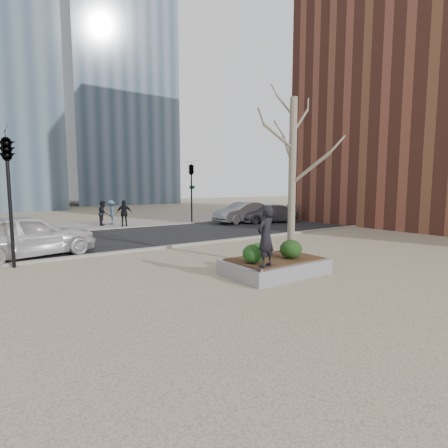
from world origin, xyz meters
TOP-DOWN VIEW (x-y plane):
  - ground at (0.00, 0.00)m, footprint 120.00×120.00m
  - street at (0.00, 10.00)m, footprint 60.00×8.00m
  - far_sidewalk at (0.00, 17.00)m, footprint 60.00×6.00m
  - planter at (1.00, 0.00)m, footprint 3.00×2.00m
  - planter_mulch at (1.00, 0.00)m, footprint 2.70×1.70m
  - sycamore_tree at (2.00, 0.30)m, footprint 2.80×2.80m
  - shrub_left at (0.01, -0.15)m, footprint 0.64×0.64m
  - shrub_middle at (0.75, 0.49)m, footprint 0.51×0.51m
  - shrub_right at (1.37, -0.31)m, footprint 0.68×0.68m
  - skateboard at (-0.10, -0.79)m, footprint 0.80×0.37m
  - skateboarder at (-0.10, -0.79)m, footprint 0.68×0.53m
  - police_car at (-4.96, 7.00)m, footprint 5.20×3.06m
  - car_silver at (9.49, 12.36)m, footprint 4.69×2.03m
  - car_third at (11.12, 11.35)m, footprint 4.82×2.98m
  - pedestrian_a at (0.57, 16.30)m, footprint 0.92×1.01m
  - pedestrian_b at (1.26, 16.81)m, footprint 0.98×1.25m
  - pedestrian_c at (1.57, 14.98)m, footprint 1.11×0.81m
  - traffic_light_near at (-5.50, 5.60)m, footprint 0.60×2.48m
  - traffic_light_far at (6.50, 14.60)m, footprint 0.60×2.48m
  - building_glass_b at (12.00, 48.00)m, footprint 15.00×15.00m

SIDE VIEW (x-z plane):
  - ground at x=0.00m, z-range 0.00..0.00m
  - street at x=0.00m, z-range 0.00..0.02m
  - far_sidewalk at x=0.00m, z-range 0.00..0.02m
  - planter at x=1.00m, z-range 0.00..0.45m
  - planter_mulch at x=1.00m, z-range 0.45..0.49m
  - skateboard at x=-0.10m, z-range 0.45..0.53m
  - car_third at x=11.12m, z-range 0.02..1.32m
  - shrub_middle at x=0.75m, z-range 0.49..0.92m
  - shrub_left at x=0.01m, z-range 0.49..1.04m
  - car_silver at x=9.49m, z-range 0.02..1.52m
  - shrub_right at x=1.37m, z-range 0.49..1.07m
  - police_car at x=-4.96m, z-range 0.02..1.68m
  - pedestrian_a at x=0.57m, z-range 0.02..1.71m
  - pedestrian_b at x=1.26m, z-range 0.02..1.72m
  - pedestrian_c at x=1.57m, z-range 0.02..1.77m
  - skateboarder at x=-0.10m, z-range 0.53..2.18m
  - traffic_light_near at x=-5.50m, z-range 0.00..4.50m
  - traffic_light_far at x=6.50m, z-range 0.00..4.50m
  - sycamore_tree at x=2.00m, z-range 0.49..7.09m
  - building_glass_b at x=12.00m, z-range 0.00..55.00m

